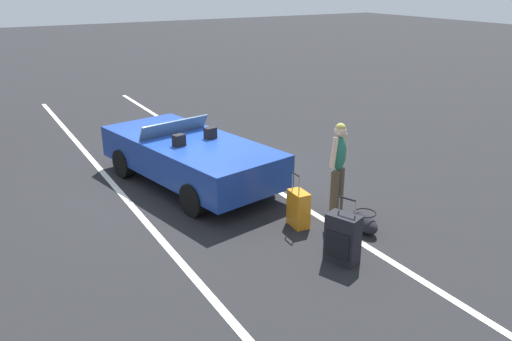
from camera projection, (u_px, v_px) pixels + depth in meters
The scene contains 8 objects.
ground_plane at pixel (191, 184), 10.60m from camera, with size 80.00×80.00×0.00m, color black.
lot_line_near at pixel (248, 172), 11.22m from camera, with size 18.00×0.12×0.01m, color silver.
lot_line_mid at pixel (124, 197), 9.95m from camera, with size 18.00×0.12×0.01m, color silver.
convertible_car at pixel (184, 154), 10.54m from camera, with size 4.39×2.52×1.24m.
suitcase_large_black at pixel (343, 238), 7.60m from camera, with size 0.55×0.43×0.99m.
suitcase_medium_bright at pixel (298, 209), 8.71m from camera, with size 0.42×0.27×0.95m.
duffel_bag at pixel (364, 222), 8.58m from camera, with size 0.67×0.42×0.34m.
traveler_person at pixel (339, 164), 8.98m from camera, with size 0.34×0.58×1.65m.
Camera 1 is at (-9.17, 3.81, 3.95)m, focal length 36.62 mm.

